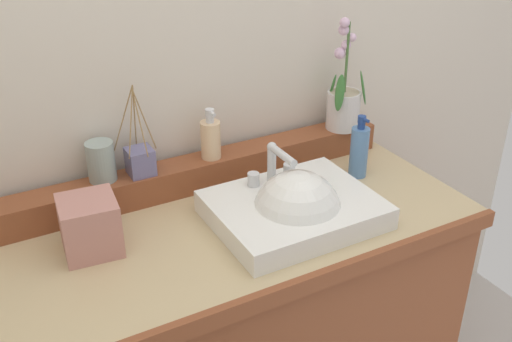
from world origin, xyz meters
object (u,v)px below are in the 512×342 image
(tumbler_cup, at_px, (101,161))
(lotion_bottle, at_px, (359,151))
(soap_dispenser, at_px, (211,138))
(sink_basin, at_px, (296,212))
(reed_diffuser, at_px, (140,160))
(potted_plant, at_px, (343,102))
(tissue_box, at_px, (90,226))

(tumbler_cup, xyz_separation_m, lotion_bottle, (0.69, -0.18, -0.06))
(soap_dispenser, xyz_separation_m, lotion_bottle, (0.39, -0.16, -0.06))
(sink_basin, xyz_separation_m, tumbler_cup, (-0.40, 0.30, 0.11))
(sink_basin, relative_size, lotion_bottle, 2.19)
(sink_basin, height_order, reed_diffuser, reed_diffuser)
(reed_diffuser, height_order, lotion_bottle, reed_diffuser)
(tumbler_cup, relative_size, reed_diffuser, 0.43)
(reed_diffuser, distance_m, lotion_bottle, 0.62)
(lotion_bottle, bearing_deg, tumbler_cup, 165.52)
(tumbler_cup, bearing_deg, sink_basin, -37.01)
(tumbler_cup, bearing_deg, potted_plant, -1.98)
(reed_diffuser, relative_size, tissue_box, 1.85)
(soap_dispenser, distance_m, tissue_box, 0.43)
(tumbler_cup, height_order, lotion_bottle, same)
(tumbler_cup, distance_m, lotion_bottle, 0.72)
(sink_basin, height_order, tissue_box, sink_basin)
(soap_dispenser, distance_m, tumbler_cup, 0.30)
(soap_dispenser, relative_size, tumbler_cup, 1.36)
(potted_plant, height_order, tissue_box, potted_plant)
(tumbler_cup, xyz_separation_m, reed_diffuser, (0.10, -0.02, -0.01))
(potted_plant, bearing_deg, sink_basin, -140.81)
(potted_plant, distance_m, tumbler_cup, 0.75)
(reed_diffuser, bearing_deg, soap_dispenser, -0.43)
(soap_dispenser, xyz_separation_m, tumbler_cup, (-0.30, 0.02, -0.01))
(tissue_box, bearing_deg, lotion_bottle, -0.18)
(soap_dispenser, bearing_deg, reed_diffuser, 179.57)
(tissue_box, bearing_deg, potted_plant, 10.33)
(sink_basin, distance_m, soap_dispenser, 0.32)
(potted_plant, bearing_deg, reed_diffuser, 179.12)
(sink_basin, xyz_separation_m, tissue_box, (-0.49, 0.13, 0.04))
(lotion_bottle, xyz_separation_m, tissue_box, (-0.78, 0.00, -0.01))
(sink_basin, height_order, potted_plant, potted_plant)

